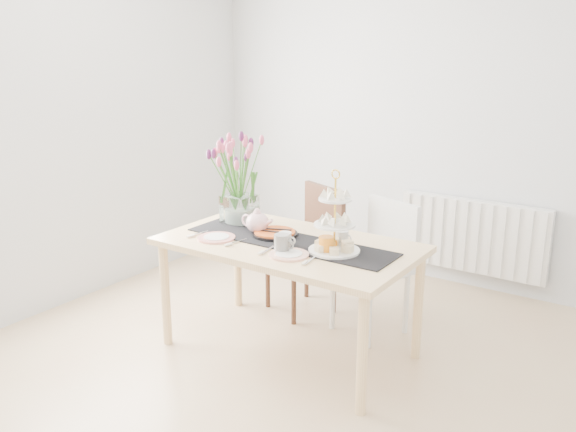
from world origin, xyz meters
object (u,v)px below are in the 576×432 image
Objects in this scene: teapot at (257,222)px; mug_white at (285,240)px; dining_table at (289,253)px; tulip_vase at (239,166)px; chair_brown at (311,239)px; radiator at (472,236)px; cake_stand at (334,232)px; tart_tin at (275,234)px; plate_right at (289,255)px; mug_orange at (326,245)px; plate_left at (216,238)px; cream_jug at (341,237)px; chair_white at (380,256)px; mug_grey at (282,243)px.

teapot reaches higher than mug_white.
tulip_vase is (-0.52, 0.16, 0.48)m from dining_table.
teapot is (-0.02, -0.63, 0.28)m from chair_brown.
cake_stand reaches higher than radiator.
tart_tin is 0.39m from plate_right.
mug_orange reaches higher than tart_tin.
chair_brown reaches higher than mug_orange.
plate_left is at bearing -138.26° from tart_tin.
cream_jug is (0.82, -0.02, -0.35)m from tulip_vase.
tulip_vase is 2.98× the size of plate_left.
tart_tin is at bearing -56.92° from chair_brown.
radiator is at bearing 13.33° from mug_orange.
chair_brown is 0.58m from chair_white.
radiator is 1.88m from tart_tin.
radiator is 1.66× the size of tulip_vase.
tulip_vase is at bearing 148.27° from mug_white.
chair_brown is at bearing 143.73° from cream_jug.
teapot is at bearing 143.79° from mug_grey.
mug_orange is at bearing -73.47° from chair_white.
cream_jug and mug_white have the same top height.
mug_orange is at bearing -29.39° from chair_brown.
mug_orange is at bearing -121.27° from cake_stand.
teapot is (-0.61, 0.05, -0.05)m from cake_stand.
radiator is 4.96× the size of plate_left.
radiator is 2.22m from plate_left.
plate_left is at bearing 124.23° from mug_orange.
dining_table is 0.48m from plate_left.
mug_grey is 0.10m from mug_white.
plate_right is at bearing -30.36° from teapot.
dining_table is 6.73× the size of plate_right.
tulip_vase is 1.60× the size of cake_stand.
tart_tin is at bearing 41.74° from plate_left.
tulip_vase is 0.86m from plate_right.
dining_table is 14.90× the size of mug_orange.
plate_left is (0.10, -0.37, -0.39)m from tulip_vase.
chair_brown is 0.91m from plate_left.
tart_tin reaches higher than radiator.
cream_jug is (0.55, -0.52, 0.25)m from chair_brown.
mug_orange is (0.45, -0.11, 0.04)m from tart_tin.
mug_grey is (0.60, -0.35, -0.35)m from tulip_vase.
mug_grey is (-0.26, -0.82, 0.27)m from chair_white.
cake_stand is (0.34, -0.02, 0.21)m from dining_table.
chair_brown is 0.69m from teapot.
mug_grey reaches higher than cream_jug.
plate_left is at bearing -173.55° from mug_white.
cake_stand is at bearing -99.41° from radiator.
cake_stand is 0.61m from teapot.
chair_white is (0.33, 0.63, -0.14)m from dining_table.
dining_table is 1.75× the size of chair_white.
chair_white reaches higher than plate_left.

